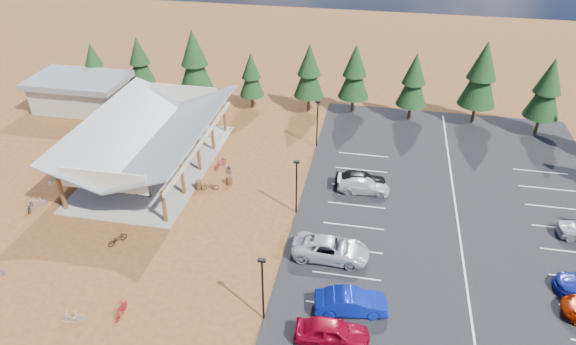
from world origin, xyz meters
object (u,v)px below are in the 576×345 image
Objects in this scene: bike_2 at (138,159)px; car_3 at (363,185)px; bike_3 at (155,136)px; bike_15 at (220,163)px; lamp_post_2 at (317,120)px; trash_bin_0 at (199,185)px; bike_6 at (168,155)px; car_1 at (351,302)px; bike_13 at (73,317)px; bike_8 at (30,206)px; car_4 at (360,179)px; trash_bin_1 at (229,180)px; bike_5 at (163,180)px; lamp_post_1 at (296,183)px; bike_11 at (121,310)px; bike_0 at (118,188)px; bike_14 at (230,169)px; lamp_post_0 at (263,285)px; car_2 at (331,249)px; bike_pavilion at (150,131)px; bike_4 at (142,191)px; bike_9 at (37,204)px; bike_16 at (210,186)px; bike_7 at (202,133)px; bike_12 at (117,239)px; bike_1 at (101,179)px; car_0 at (332,332)px.

car_3 is at bearing -96.51° from bike_2.
bike_3 is 9.43m from bike_15.
lamp_post_2 reaches higher than trash_bin_0.
bike_6 is 25.70m from car_1.
trash_bin_0 is at bearing 151.36° from bike_13.
trash_bin_0 is at bearing 98.54° from bike_15.
trash_bin_0 reaches higher than bike_8.
bike_3 is (-0.34, 4.80, -0.01)m from bike_2.
car_4 reaches higher than bike_2.
bike_5 reaches higher than trash_bin_1.
lamp_post_1 reaches higher than trash_bin_0.
bike_8 is at bearing 142.82° from bike_11.
bike_14 is at bearing -44.00° from bike_0.
lamp_post_0 is 2.94× the size of bike_2.
bike_11 is (-9.34, -25.55, -2.47)m from lamp_post_2.
bike_2 is 22.78m from car_2.
lamp_post_0 reaches higher than car_3.
car_4 is (14.41, 18.56, 0.32)m from bike_11.
bike_pavilion is at bearing -94.58° from bike_2.
trash_bin_0 is 0.48× the size of bike_4.
bike_2 is 10.22m from bike_9.
lamp_post_1 is 22.52m from bike_9.
bike_0 reaches higher than bike_16.
bike_6 reaches higher than bike_3.
bike_2 is 1.00× the size of bike_15.
bike_5 is 9.54m from bike_7.
lamp_post_0 is at bearing -164.23° from bike_9.
bike_9 is at bearing 104.13° from car_3.
car_4 is (12.52, -0.15, 0.41)m from bike_14.
car_2 is at bearing -100.48° from bike_4.
trash_bin_1 is 11.66m from bike_12.
bike_16 is at bearing -129.08° from bike_14.
car_2 is (20.72, -14.97, 0.30)m from bike_3.
car_2 reaches higher than bike_9.
lamp_post_2 is 3.44× the size of bike_1.
bike_4 is 22.47m from car_0.
car_2 is at bearing -38.46° from trash_bin_1.
bike_0 is at bearing 76.92° from car_2.
lamp_post_1 is at bearing -18.43° from bike_pavilion.
car_2 is at bearing -146.89° from bike_9.
trash_bin_1 is 0.52× the size of bike_2.
bike_4 is 1.11× the size of bike_7.
bike_pavilion is 7.29m from trash_bin_0.
car_2 reaches higher than car_1.
bike_5 reaches higher than bike_15.
bike_2 is 4.82m from bike_3.
bike_6 reaches higher than trash_bin_0.
trash_bin_1 is 7.87m from bike_4.
bike_16 is at bearing 84.93° from bike_11.
car_2 reaches higher than trash_bin_1.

